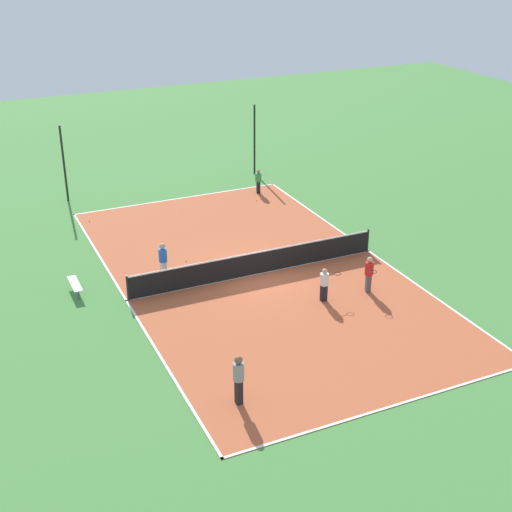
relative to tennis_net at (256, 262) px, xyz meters
name	(u,v)px	position (x,y,z in m)	size (l,w,h in m)	color
ground_plane	(256,274)	(0.00, 0.00, -0.59)	(80.00, 80.00, 0.00)	#47843D
court_surface	(256,274)	(0.00, 0.00, -0.58)	(11.84, 21.02, 0.02)	#B75633
tennis_net	(256,262)	(0.00, 0.00, 0.00)	(11.64, 0.10, 1.12)	black
bench	(75,285)	(-7.61, 1.58, -0.20)	(0.36, 1.55, 0.45)	silver
player_coach_red	(369,272)	(3.59, -3.46, 0.34)	(0.60, 0.99, 1.60)	#4C4C51
player_far_green	(258,180)	(4.46, 9.42, 0.21)	(0.45, 0.45, 1.40)	black
player_baseline_gray	(239,376)	(-4.39, -8.25, 0.46)	(0.37, 0.37, 1.78)	black
player_near_blue	(163,259)	(-3.85, 1.22, 0.41)	(0.44, 0.44, 1.71)	white
player_near_white	(324,283)	(1.52, -3.36, 0.25)	(0.93, 0.36, 1.44)	black
tennis_ball_midcourt	(186,261)	(-2.38, 2.51, -0.53)	(0.07, 0.07, 0.07)	#CCE033
tennis_ball_far_baseline	(89,221)	(-5.34, 9.18, -0.53)	(0.07, 0.07, 0.07)	#CCE033
tennis_ball_left_sideline	(256,200)	(3.83, 8.32, -0.53)	(0.07, 0.07, 0.07)	#CCE033
fence_post_back_left	(64,164)	(-5.73, 12.74, 1.56)	(0.12, 0.12, 4.30)	black
fence_post_back_right	(254,140)	(5.73, 12.74, 1.56)	(0.12, 0.12, 4.30)	black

